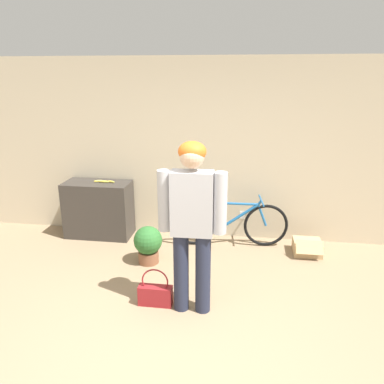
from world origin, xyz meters
The scene contains 9 objects.
ground_plane centered at (0.00, 0.00, 0.00)m, with size 14.00×14.00×0.00m, color #937A5B.
wall_back centered at (0.00, 2.82, 1.30)m, with size 8.00×0.07×2.60m.
side_shelf centered at (-1.59, 2.54, 0.42)m, with size 0.97×0.46×0.84m.
person centered at (0.07, 0.86, 1.04)m, with size 0.67×0.25×1.77m.
bicycle centered at (0.37, 2.46, 0.34)m, with size 1.64×0.46×0.70m.
banana centered at (-1.48, 2.56, 0.85)m, with size 0.33×0.09×0.03m.
handbag centered at (-0.33, 0.88, 0.13)m, with size 0.36×0.12×0.42m.
cardboard_box centered at (1.45, 2.35, 0.09)m, with size 0.37×0.41×0.25m.
potted_plant centered at (-0.64, 1.79, 0.27)m, with size 0.37×0.37×0.50m.
Camera 1 is at (0.55, -2.48, 2.35)m, focal length 35.00 mm.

